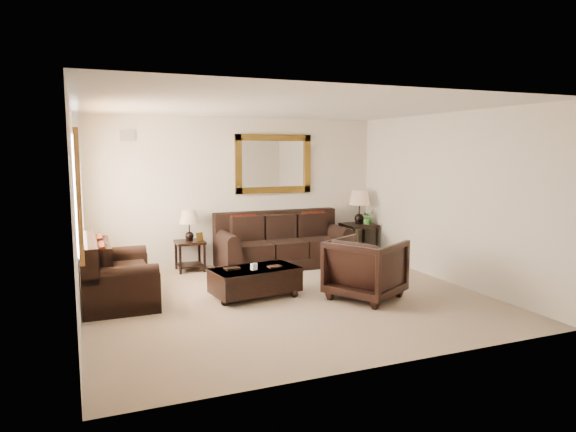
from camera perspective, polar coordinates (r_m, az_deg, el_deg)
name	(u,v)px	position (r m, az deg, el deg)	size (l,w,h in m)	color
room	(288,205)	(7.17, -0.04, 1.25)	(5.51, 5.01, 2.71)	gray
window	(79,192)	(7.53, -22.21, 2.52)	(0.07, 1.96, 1.66)	white
mirror	(274,164)	(9.70, -1.61, 5.81)	(1.50, 0.06, 1.10)	#503710
air_vent	(128,136)	(9.13, -17.39, 8.52)	(0.25, 0.02, 0.18)	#999999
sofa	(282,246)	(9.45, -0.65, -3.36)	(2.39, 1.03, 0.98)	black
loveseat	(113,278)	(7.62, -18.82, -6.54)	(0.96, 1.61, 0.91)	black
end_table_left	(190,231)	(9.10, -10.89, -1.69)	(0.49, 0.49, 1.08)	black
end_table_right	(359,213)	(10.21, 7.92, 0.29)	(0.60, 0.60, 1.33)	black
coffee_table	(255,279)	(7.47, -3.68, -7.00)	(1.33, 0.85, 0.53)	black
armchair	(366,266)	(7.42, 8.65, -5.48)	(0.92, 0.87, 0.95)	black
potted_plant	(368,218)	(10.19, 8.86, -0.26)	(0.27, 0.30, 0.23)	#295D1F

